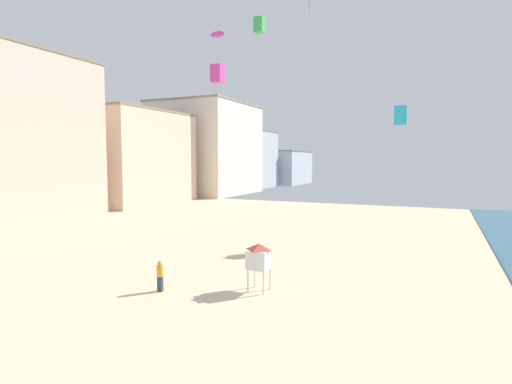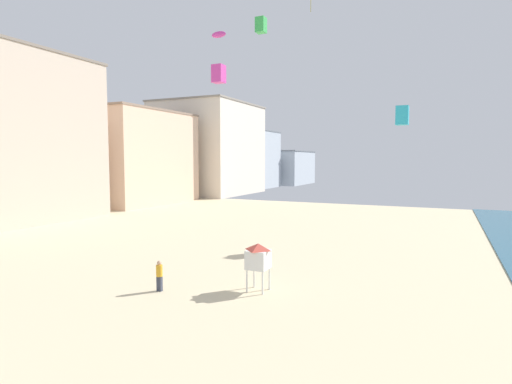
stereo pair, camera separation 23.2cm
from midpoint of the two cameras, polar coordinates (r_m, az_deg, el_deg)
name	(u,v)px [view 2 (the right image)]	position (r m, az deg, el deg)	size (l,w,h in m)	color
boardwalk_hotel_near	(8,138)	(53.12, -30.97, 6.47)	(11.03, 19.13, 18.70)	#C6B29E
boardwalk_hotel_mid	(140,157)	(67.70, -15.61, 4.63)	(10.24, 18.54, 14.53)	beige
boardwalk_hotel_far	(209,149)	(84.77, -6.44, 5.92)	(16.73, 19.92, 18.07)	silver
boardwalk_hotel_distant	(249,159)	(101.41, -0.89, 4.53)	(11.60, 13.69, 13.86)	#ADB7C1
boardwalk_hotel_furthest	(276,167)	(117.87, 2.88, 3.42)	(17.70, 18.53, 9.34)	#ADB7C1
kite_flyer	(159,274)	(22.81, -12.91, -10.98)	(0.34, 0.34, 1.64)	#383D4C
lifeguard_stand	(258,257)	(22.07, 0.61, -8.93)	(1.10, 1.10, 2.55)	white
kite_magenta_box	(219,74)	(37.69, -4.99, 15.93)	(0.98, 0.98, 1.54)	#DB3D9E
kite_green_box	(261,25)	(48.59, 0.84, 22.04)	(1.03, 1.03, 1.61)	green
kite_magenta_parafoil	(219,35)	(43.83, -5.00, 20.84)	(1.59, 0.44, 0.62)	#DB3D9E
kite_cyan_box	(402,115)	(37.61, 19.71, 9.92)	(1.02, 1.02, 1.60)	#2DB7CC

